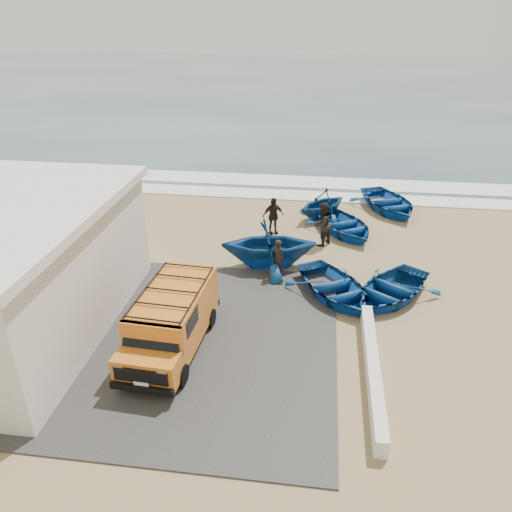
{
  "coord_description": "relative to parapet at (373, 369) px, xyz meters",
  "views": [
    {
      "loc": [
        3.17,
        -14.72,
        9.74
      ],
      "look_at": [
        0.93,
        1.92,
        1.2
      ],
      "focal_mm": 35.0,
      "sensor_mm": 36.0,
      "label": 1
    }
  ],
  "objects": [
    {
      "name": "surf_line",
      "position": [
        -5.0,
        15.0,
        -0.25
      ],
      "size": [
        180.0,
        1.6,
        0.06
      ],
      "primitive_type": "cube",
      "color": "white",
      "rests_on": "ground"
    },
    {
      "name": "boat_near_left",
      "position": [
        -1.07,
        4.35,
        0.13
      ],
      "size": [
        4.46,
        4.83,
        0.82
      ],
      "primitive_type": "imported",
      "rotation": [
        0.0,
        0.0,
        0.55
      ],
      "color": "navy",
      "rests_on": "ground"
    },
    {
      "name": "van",
      "position": [
        -6.12,
        0.59,
        0.79
      ],
      "size": [
        2.12,
        4.75,
        1.99
      ],
      "rotation": [
        0.0,
        0.0,
        -0.06
      ],
      "color": "orange",
      "rests_on": "ground"
    },
    {
      "name": "boat_mid_left",
      "position": [
        -3.74,
        6.45,
        0.74
      ],
      "size": [
        4.37,
        3.93,
        2.04
      ],
      "primitive_type": "imported",
      "rotation": [
        0.0,
        0.0,
        1.74
      ],
      "color": "navy",
      "rests_on": "ground"
    },
    {
      "name": "boat_far_right",
      "position": [
        1.76,
        13.43,
        0.18
      ],
      "size": [
        4.52,
        5.21,
        0.9
      ],
      "primitive_type": "imported",
      "rotation": [
        0.0,
        0.0,
        0.38
      ],
      "color": "navy",
      "rests_on": "ground"
    },
    {
      "name": "ocean",
      "position": [
        -5.0,
        59.0,
        -0.27
      ],
      "size": [
        180.0,
        88.0,
        0.01
      ],
      "primitive_type": "cube",
      "color": "#385166",
      "rests_on": "ground"
    },
    {
      "name": "fisherman_front",
      "position": [
        -3.29,
        5.65,
        0.52
      ],
      "size": [
        0.69,
        0.64,
        1.59
      ],
      "primitive_type": "imported",
      "rotation": [
        0.0,
        0.0,
        2.54
      ],
      "color": "black",
      "rests_on": "ground"
    },
    {
      "name": "boat_near_right",
      "position": [
        0.97,
        4.51,
        0.13
      ],
      "size": [
        4.53,
        4.8,
        0.81
      ],
      "primitive_type": "imported",
      "rotation": [
        0.0,
        0.0,
        -0.61
      ],
      "color": "navy",
      "rests_on": "ground"
    },
    {
      "name": "slab",
      "position": [
        -7.0,
        1.0,
        -0.25
      ],
      "size": [
        12.0,
        10.0,
        0.05
      ],
      "primitive_type": "cube",
      "color": "#3E3B39",
      "rests_on": "ground"
    },
    {
      "name": "boat_mid_right",
      "position": [
        -0.6,
        10.2,
        0.14
      ],
      "size": [
        4.41,
        4.85,
        0.82
      ],
      "primitive_type": "imported",
      "rotation": [
        0.0,
        0.0,
        0.51
      ],
      "color": "navy",
      "rests_on": "ground"
    },
    {
      "name": "ground",
      "position": [
        -5.0,
        3.0,
        -0.28
      ],
      "size": [
        160.0,
        160.0,
        0.0
      ],
      "primitive_type": "plane",
      "color": "#9E855C"
    },
    {
      "name": "fisherman_middle",
      "position": [
        -1.64,
        8.79,
        0.73
      ],
      "size": [
        1.2,
        1.24,
        2.01
      ],
      "primitive_type": "imported",
      "rotation": [
        0.0,
        0.0,
        -2.24
      ],
      "color": "black",
      "rests_on": "ground"
    },
    {
      "name": "parapet",
      "position": [
        0.0,
        0.0,
        0.0
      ],
      "size": [
        0.35,
        6.0,
        0.55
      ],
      "primitive_type": "cube",
      "color": "silver",
      "rests_on": "ground"
    },
    {
      "name": "fisherman_back",
      "position": [
        -3.92,
        9.73,
        0.62
      ],
      "size": [
        1.13,
        0.87,
        1.78
      ],
      "primitive_type": "imported",
      "rotation": [
        0.0,
        0.0,
        0.48
      ],
      "color": "black",
      "rests_on": "ground"
    },
    {
      "name": "boat_far_left",
      "position": [
        -1.65,
        11.93,
        0.5
      ],
      "size": [
        3.88,
        3.9,
        1.56
      ],
      "primitive_type": "imported",
      "rotation": [
        0.0,
        0.0,
        -0.75
      ],
      "color": "navy",
      "rests_on": "ground"
    },
    {
      "name": "surf_wash",
      "position": [
        -5.0,
        17.5,
        -0.26
      ],
      "size": [
        180.0,
        2.2,
        0.04
      ],
      "primitive_type": "cube",
      "color": "white",
      "rests_on": "ground"
    }
  ]
}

